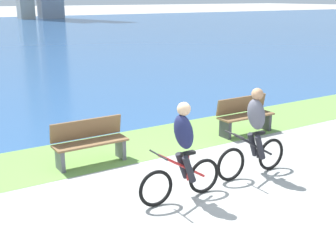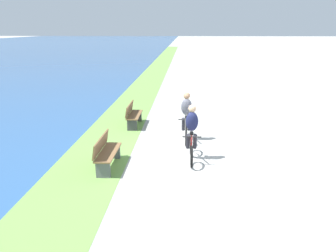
{
  "view_description": "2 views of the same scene",
  "coord_description": "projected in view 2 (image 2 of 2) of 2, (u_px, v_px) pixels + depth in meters",
  "views": [
    {
      "loc": [
        -4.03,
        -5.5,
        3.26
      ],
      "look_at": [
        0.0,
        0.92,
        1.01
      ],
      "focal_mm": 46.9,
      "sensor_mm": 36.0,
      "label": 1
    },
    {
      "loc": [
        -9.1,
        0.25,
        3.72
      ],
      "look_at": [
        -0.53,
        0.71,
        1.11
      ],
      "focal_mm": 34.52,
      "sensor_mm": 36.0,
      "label": 2
    }
  ],
  "objects": [
    {
      "name": "cyclist_lead",
      "position": [
        192.0,
        133.0,
        9.27
      ],
      "size": [
        1.57,
        0.52,
        1.66
      ],
      "color": "black",
      "rests_on": "ground"
    },
    {
      "name": "bench_far_along_path",
      "position": [
        133.0,
        115.0,
        12.7
      ],
      "size": [
        1.5,
        0.47,
        0.9
      ],
      "color": "brown",
      "rests_on": "ground"
    },
    {
      "name": "ground_plane",
      "position": [
        192.0,
        156.0,
        9.76
      ],
      "size": [
        300.0,
        300.0,
        0.0
      ],
      "primitive_type": "plane",
      "color": "#9E9E99"
    },
    {
      "name": "cyclist_trailing",
      "position": [
        186.0,
        117.0,
        10.91
      ],
      "size": [
        1.64,
        0.52,
        1.67
      ],
      "color": "black",
      "rests_on": "ground"
    },
    {
      "name": "bench_near_path",
      "position": [
        106.0,
        152.0,
        8.87
      ],
      "size": [
        1.5,
        0.47,
        0.9
      ],
      "color": "brown",
      "rests_on": "ground"
    },
    {
      "name": "grass_strip_bayside",
      "position": [
        97.0,
        154.0,
        9.91
      ],
      "size": [
        120.0,
        2.06,
        0.01
      ],
      "primitive_type": "cube",
      "color": "#6B9947",
      "rests_on": "ground"
    }
  ]
}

